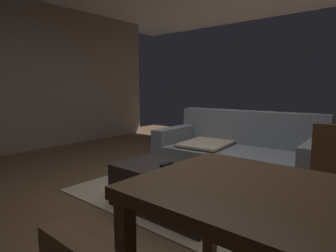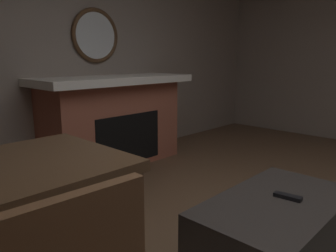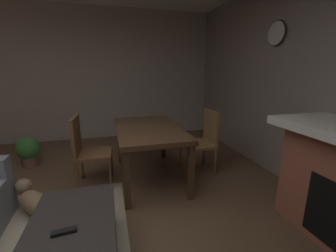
{
  "view_description": "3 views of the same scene",
  "coord_description": "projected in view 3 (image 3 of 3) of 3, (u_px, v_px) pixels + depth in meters",
  "views": [
    {
      "loc": [
        1.65,
        -2.1,
        1.17
      ],
      "look_at": [
        0.4,
        -0.61,
        0.9
      ],
      "focal_mm": 29.83,
      "sensor_mm": 36.0,
      "label": 1
    },
    {
      "loc": [
        1.77,
        0.64,
        1.25
      ],
      "look_at": [
        -0.03,
        -1.1,
        0.72
      ],
      "focal_mm": 34.96,
      "sensor_mm": 36.0,
      "label": 2
    },
    {
      "loc": [
        -1.43,
        -0.46,
        1.49
      ],
      "look_at": [
        0.54,
        -0.99,
        0.97
      ],
      "focal_mm": 23.48,
      "sensor_mm": 36.0,
      "label": 3
    }
  ],
  "objects": [
    {
      "name": "dining_chair_south",
      "position": [
        204.0,
        138.0,
        3.23
      ],
      "size": [
        0.44,
        0.44,
        0.93
      ],
      "color": "brown",
      "rests_on": "ground"
    },
    {
      "name": "wall_clock",
      "position": [
        277.0,
        33.0,
        2.98
      ],
      "size": [
        0.33,
        0.03,
        0.33
      ],
      "color": "silver"
    },
    {
      "name": "tv_remote",
      "position": [
        64.0,
        232.0,
        1.48
      ],
      "size": [
        0.07,
        0.16,
        0.02
      ],
      "primitive_type": "cube",
      "rotation": [
        0.0,
        0.0,
        0.11
      ],
      "color": "black",
      "rests_on": "ottoman_coffee_table"
    },
    {
      "name": "ottoman_coffee_table",
      "position": [
        74.0,
        251.0,
        1.6
      ],
      "size": [
        1.08,
        0.61,
        0.42
      ],
      "primitive_type": "cube",
      "color": "#2D2826",
      "rests_on": "ground"
    },
    {
      "name": "dining_table",
      "position": [
        149.0,
        133.0,
        3.0
      ],
      "size": [
        1.45,
        0.85,
        0.74
      ],
      "color": "#513823",
      "rests_on": "ground"
    },
    {
      "name": "small_dog",
      "position": [
        33.0,
        200.0,
        2.29
      ],
      "size": [
        0.54,
        0.49,
        0.3
      ],
      "color": "#8C6B4C",
      "rests_on": "ground"
    },
    {
      "name": "wall_right_window_side",
      "position": [
        85.0,
        76.0,
        4.69
      ],
      "size": [
        0.12,
        6.02,
        2.76
      ],
      "primitive_type": "cube",
      "color": "#B2A59B",
      "rests_on": "ground"
    },
    {
      "name": "potted_plant",
      "position": [
        28.0,
        150.0,
        3.46
      ],
      "size": [
        0.34,
        0.34,
        0.49
      ],
      "color": "brown",
      "rests_on": "ground"
    },
    {
      "name": "dining_chair_north",
      "position": [
        86.0,
        148.0,
        2.82
      ],
      "size": [
        0.46,
        0.46,
        0.93
      ],
      "color": "brown",
      "rests_on": "ground"
    }
  ]
}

